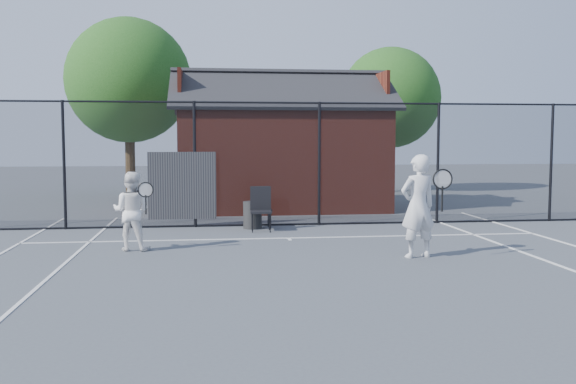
{
  "coord_description": "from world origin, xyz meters",
  "views": [
    {
      "loc": [
        -1.68,
        -10.38,
        2.12
      ],
      "look_at": [
        -0.18,
        1.68,
        1.1
      ],
      "focal_mm": 40.0,
      "sensor_mm": 36.0,
      "label": 1
    }
  ],
  "objects": [
    {
      "name": "waste_bin",
      "position": [
        -0.66,
        4.6,
        0.32
      ],
      "size": [
        0.51,
        0.51,
        0.64
      ],
      "primitive_type": "cylinder",
      "rotation": [
        0.0,
        0.0,
        -0.18
      ],
      "color": "#252525",
      "rests_on": "ground"
    },
    {
      "name": "fence",
      "position": [
        -0.3,
        5.0,
        1.45
      ],
      "size": [
        22.04,
        3.0,
        3.0
      ],
      "color": "black",
      "rests_on": "ground"
    },
    {
      "name": "ground",
      "position": [
        0.0,
        0.0,
        0.0
      ],
      "size": [
        80.0,
        80.0,
        0.0
      ],
      "primitive_type": "plane",
      "color": "#474B52",
      "rests_on": "ground"
    },
    {
      "name": "tree_right",
      "position": [
        5.5,
        14.5,
        3.71
      ],
      "size": [
        3.97,
        3.97,
        5.7
      ],
      "color": "black",
      "rests_on": "ground"
    },
    {
      "name": "clubhouse",
      "position": [
        0.5,
        9.0,
        1.61
      ],
      "size": [
        6.5,
        4.36,
        4.19
      ],
      "color": "maroon",
      "rests_on": "ground"
    },
    {
      "name": "chair_left",
      "position": [
        -0.45,
        4.6,
        0.48
      ],
      "size": [
        0.49,
        0.51,
        0.96
      ],
      "primitive_type": "cube",
      "rotation": [
        0.0,
        0.0,
        0.06
      ],
      "color": "black",
      "rests_on": "ground"
    },
    {
      "name": "player_back",
      "position": [
        -3.13,
        1.93,
        0.75
      ],
      "size": [
        0.86,
        0.72,
        1.49
      ],
      "color": "white",
      "rests_on": "ground"
    },
    {
      "name": "chair_right",
      "position": [
        -0.5,
        4.1,
        0.5
      ],
      "size": [
        0.5,
        0.52,
        0.99
      ],
      "primitive_type": "cube",
      "rotation": [
        0.0,
        0.0,
        -0.04
      ],
      "color": "black",
      "rests_on": "ground"
    },
    {
      "name": "tree_left",
      "position": [
        -4.5,
        13.5,
        4.19
      ],
      "size": [
        4.48,
        4.48,
        6.44
      ],
      "color": "black",
      "rests_on": "ground"
    },
    {
      "name": "player_front",
      "position": [
        2.01,
        0.56,
        0.92
      ],
      "size": [
        0.86,
        0.67,
        1.84
      ],
      "color": "silver",
      "rests_on": "ground"
    },
    {
      "name": "court_lines",
      "position": [
        0.0,
        -1.32,
        0.01
      ],
      "size": [
        11.02,
        18.0,
        0.01
      ],
      "color": "silver",
      "rests_on": "ground"
    }
  ]
}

